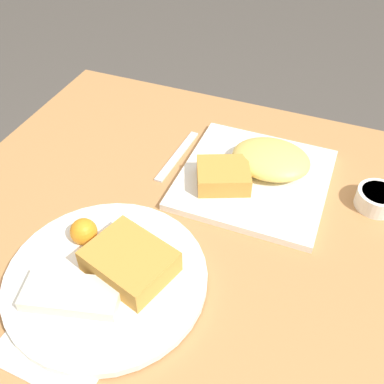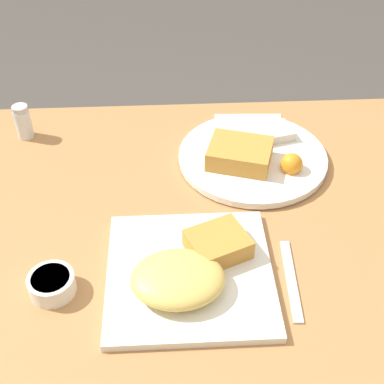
{
  "view_description": "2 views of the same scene",
  "coord_description": "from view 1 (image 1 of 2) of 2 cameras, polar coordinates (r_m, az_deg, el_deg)",
  "views": [
    {
      "loc": [
        -0.17,
        0.5,
        1.34
      ],
      "look_at": [
        0.04,
        -0.03,
        0.8
      ],
      "focal_mm": 42.0,
      "sensor_mm": 36.0,
      "label": 1
    },
    {
      "loc": [
        -0.08,
        -0.71,
        1.45
      ],
      "look_at": [
        -0.04,
        0.02,
        0.82
      ],
      "focal_mm": 50.0,
      "sensor_mm": 36.0,
      "label": 2
    }
  ],
  "objects": [
    {
      "name": "plate_square_near",
      "position": [
        0.85,
        8.16,
        2.69
      ],
      "size": [
        0.27,
        0.27,
        0.06
      ],
      "color": "white",
      "rests_on": "dining_table"
    },
    {
      "name": "dining_table",
      "position": [
        0.85,
        1.49,
        -8.52
      ],
      "size": [
        0.96,
        0.8,
        0.77
      ],
      "color": "#B27A47",
      "rests_on": "ground_plane"
    },
    {
      "name": "plate_oval_far",
      "position": [
        0.7,
        -10.6,
        -10.1
      ],
      "size": [
        0.31,
        0.31,
        0.05
      ],
      "color": "white",
      "rests_on": "menu_card"
    },
    {
      "name": "menu_card",
      "position": [
        0.7,
        -12.59,
        -12.83
      ],
      "size": [
        0.17,
        0.29,
        0.0
      ],
      "rotation": [
        0.0,
        0.0,
        -0.04
      ],
      "color": "silver",
      "rests_on": "dining_table"
    },
    {
      "name": "sauce_ramekin",
      "position": [
        0.86,
        22.49,
        -0.75
      ],
      "size": [
        0.07,
        0.07,
        0.03
      ],
      "color": "white",
      "rests_on": "dining_table"
    },
    {
      "name": "butter_knife",
      "position": [
        0.91,
        -1.86,
        4.65
      ],
      "size": [
        0.03,
        0.17,
        0.0
      ],
      "rotation": [
        0.0,
        0.0,
        1.52
      ],
      "color": "silver",
      "rests_on": "dining_table"
    }
  ]
}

